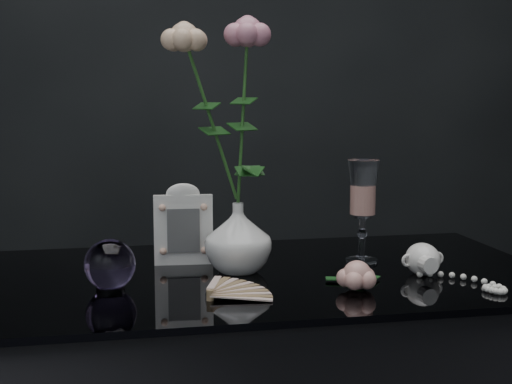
{
  "coord_description": "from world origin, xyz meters",
  "views": [
    {
      "loc": [
        -0.28,
        -1.22,
        1.09
      ],
      "look_at": [
        -0.04,
        -0.01,
        0.92
      ],
      "focal_mm": 50.0,
      "sensor_mm": 36.0,
      "label": 1
    }
  ],
  "objects": [
    {
      "name": "wine_glass",
      "position": [
        0.2,
        0.09,
        0.86
      ],
      "size": [
        0.07,
        0.07,
        0.2
      ],
      "primitive_type": null,
      "rotation": [
        0.0,
        0.0,
        0.14
      ],
      "color": "white",
      "rests_on": "table"
    },
    {
      "name": "roses",
      "position": [
        -0.08,
        0.06,
        1.08
      ],
      "size": [
        0.19,
        0.12,
        0.39
      ],
      "color": "beige",
      "rests_on": "vase"
    },
    {
      "name": "loose_rose",
      "position": [
        0.12,
        -0.1,
        0.79
      ],
      "size": [
        0.16,
        0.18,
        0.05
      ],
      "primitive_type": null,
      "rotation": [
        0.0,
        0.0,
        0.36
      ],
      "color": "#E5A093",
      "rests_on": "table"
    },
    {
      "name": "vase",
      "position": [
        -0.06,
        0.06,
        0.83
      ],
      "size": [
        0.15,
        0.15,
        0.13
      ],
      "primitive_type": "imported",
      "rotation": [
        0.0,
        0.0,
        -0.19
      ],
      "color": "white",
      "rests_on": "table"
    },
    {
      "name": "pearl_jar",
      "position": [
        0.27,
        -0.02,
        0.79
      ],
      "size": [
        0.22,
        0.23,
        0.06
      ],
      "primitive_type": null,
      "rotation": [
        0.0,
        0.0,
        0.07
      ],
      "color": "white",
      "rests_on": "table"
    },
    {
      "name": "paperweight",
      "position": [
        -0.29,
        -0.01,
        0.81
      ],
      "size": [
        0.1,
        0.1,
        0.09
      ],
      "primitive_type": null,
      "rotation": [
        0.0,
        0.0,
        0.11
      ],
      "color": "#896CAF",
      "rests_on": "table"
    },
    {
      "name": "paper_fan",
      "position": [
        -0.13,
        -0.11,
        0.77
      ],
      "size": [
        0.23,
        0.19,
        0.02
      ],
      "primitive_type": null,
      "rotation": [
        0.0,
        0.0,
        0.16
      ],
      "color": "beige",
      "rests_on": "table"
    },
    {
      "name": "picture_frame",
      "position": [
        -0.15,
        0.15,
        0.84
      ],
      "size": [
        0.13,
        0.1,
        0.16
      ],
      "primitive_type": null,
      "rotation": [
        0.0,
        0.0,
        -0.08
      ],
      "color": "white",
      "rests_on": "table"
    }
  ]
}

